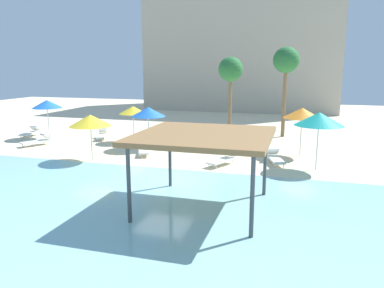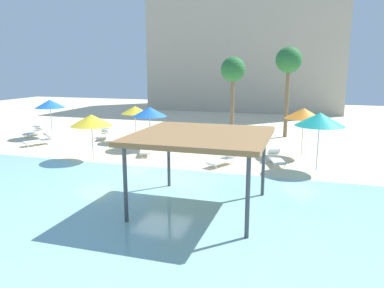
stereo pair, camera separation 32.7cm
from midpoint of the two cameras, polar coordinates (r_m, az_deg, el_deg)
name	(u,v)px [view 1 (the left image)]	position (r m, az deg, el deg)	size (l,w,h in m)	color
ground_plane	(163,178)	(17.88, -4.93, -5.18)	(80.00, 80.00, 0.00)	beige
lagoon_water	(110,220)	(13.41, -13.17, -11.25)	(44.00, 13.50, 0.04)	#8CC6CC
shade_pavilion	(204,138)	(13.41, 1.14, 0.98)	(4.77, 4.77, 2.84)	#42474C
beach_umbrella_blue_0	(47,104)	(29.58, -21.61, 5.71)	(2.18, 2.18, 2.82)	silver
beach_umbrella_yellow_1	(90,120)	(21.46, -15.72, 3.50)	(2.33, 2.33, 2.60)	silver
beach_umbrella_teal_2	(319,119)	(19.71, 18.43, 3.65)	(2.45, 2.45, 2.96)	silver
beach_umbrella_orange_3	(302,113)	(22.78, 16.12, 4.57)	(2.22, 2.22, 2.84)	silver
beach_umbrella_blue_4	(148,112)	(24.01, -7.11, 4.91)	(2.21, 2.21, 2.69)	silver
beach_umbrella_yellow_5	(133,110)	(26.43, -9.37, 5.15)	(1.95, 1.95, 2.51)	silver
lounge_chair_0	(275,158)	(20.77, 12.18, -2.07)	(1.15, 1.99, 0.74)	white
lounge_chair_1	(37,141)	(27.19, -22.91, 0.49)	(1.44, 1.95, 0.74)	white
lounge_chair_2	(145,149)	(22.70, -7.62, -0.74)	(1.22, 1.99, 0.74)	white
lounge_chair_3	(102,135)	(28.11, -13.91, 1.42)	(1.25, 1.98, 0.74)	white
lounge_chair_4	(31,132)	(30.92, -23.73, 1.68)	(0.78, 1.95, 0.74)	white
lounge_chair_5	(223,159)	(20.08, 4.28, -2.30)	(1.35, 1.97, 0.74)	white
palm_tree_0	(286,62)	(28.63, 13.88, 12.03)	(1.90, 1.90, 6.64)	brown
palm_tree_1	(231,71)	(29.41, 5.60, 11.06)	(1.90, 1.90, 5.97)	brown
hotel_block_0	(244,51)	(48.81, 7.70, 13.91)	(22.81, 11.12, 14.31)	#B2A893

